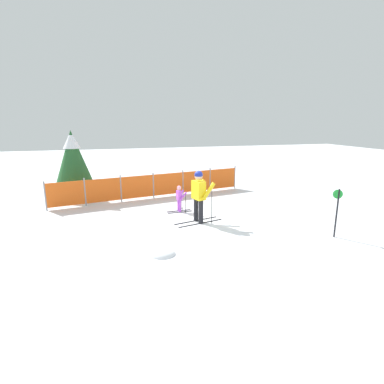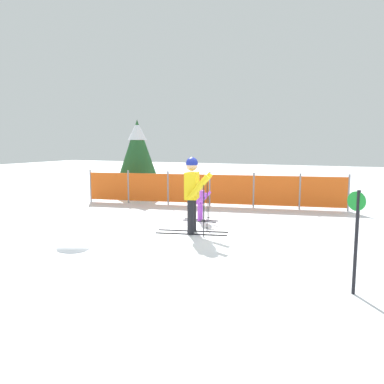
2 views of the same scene
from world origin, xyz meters
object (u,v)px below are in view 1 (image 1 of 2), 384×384
(safety_fence, at_px, (153,185))
(skier_adult, at_px, (199,192))
(skier_child, at_px, (180,197))
(conifer_far, at_px, (73,157))
(trail_marker, at_px, (337,208))

(safety_fence, bearing_deg, skier_adult, -75.13)
(skier_adult, xyz_separation_m, skier_child, (-0.37, 1.41, -0.49))
(safety_fence, height_order, conifer_far, conifer_far)
(skier_child, distance_m, trail_marker, 5.58)
(conifer_far, relative_size, trail_marker, 2.04)
(skier_adult, xyz_separation_m, trail_marker, (3.62, -2.48, -0.16))
(safety_fence, height_order, trail_marker, trail_marker)
(safety_fence, relative_size, trail_marker, 5.87)
(safety_fence, relative_size, conifer_far, 2.87)
(safety_fence, xyz_separation_m, conifer_far, (-3.48, 0.94, 1.33))
(skier_child, xyz_separation_m, trail_marker, (3.99, -3.89, 0.33))
(skier_adult, bearing_deg, skier_child, 90.42)
(safety_fence, bearing_deg, conifer_far, 164.84)
(skier_child, bearing_deg, trail_marker, -48.74)
(conifer_far, bearing_deg, trail_marker, -41.89)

